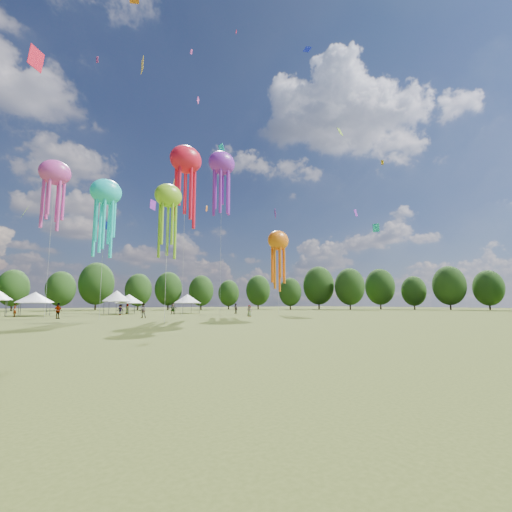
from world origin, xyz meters
TOP-DOWN VIEW (x-y plane):
  - ground at (0.00, 0.00)m, footprint 300.00×300.00m
  - spectator_near at (-3.54, 37.13)m, footprint 1.03×0.87m
  - spectators_far at (2.05, 47.85)m, footprint 34.77×25.79m
  - festival_tents at (-5.95, 54.87)m, footprint 35.20×9.31m
  - show_kites at (5.51, 43.04)m, footprint 36.98×29.65m
  - small_kites at (2.40, 41.82)m, footprint 73.27×55.27m
  - treeline at (-3.87, 62.51)m, footprint 201.57×95.24m

SIDE VIEW (x-z plane):
  - ground at x=0.00m, z-range 0.00..0.00m
  - spectators_far at x=2.05m, z-range -0.05..1.88m
  - spectator_near at x=-3.54m, z-range 0.00..1.88m
  - festival_tents at x=-5.95m, z-range 0.79..5.13m
  - treeline at x=-3.87m, z-range -0.17..13.26m
  - show_kites at x=5.51m, z-range 4.26..36.69m
  - small_kites at x=2.40m, z-range 7.15..52.53m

